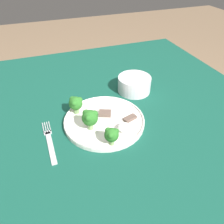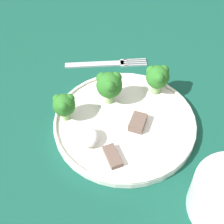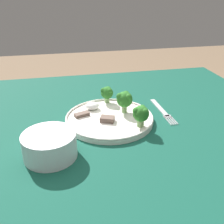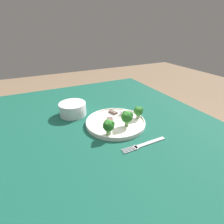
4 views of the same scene
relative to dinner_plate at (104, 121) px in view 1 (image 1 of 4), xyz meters
The scene contains 11 objects.
ground_plane 0.75m from the dinner_plate, 75.96° to the left, with size 8.00×8.00×0.00m, color #7F664C.
table 0.14m from the dinner_plate, 75.96° to the left, with size 1.17×1.08×0.74m.
dinner_plate is the anchor object (origin of this frame).
fork 0.18m from the dinner_plate, behind, with size 0.02×0.19×0.00m.
cream_bowl 0.23m from the dinner_plate, 39.99° to the left, with size 0.13×0.13×0.06m.
broccoli_floret_near_rim_left 0.12m from the dinner_plate, 97.26° to the right, with size 0.04×0.04×0.06m.
broccoli_floret_center_left 0.11m from the dinner_plate, 137.84° to the left, with size 0.05×0.05×0.06m.
broccoli_floret_back_left 0.08m from the dinner_plate, 153.78° to the right, with size 0.05×0.05×0.07m.
meat_slice_front_slice 0.08m from the dinner_plate, 18.71° to the right, with size 0.05×0.03×0.01m.
meat_slice_middle_slice 0.03m from the dinner_plate, 65.14° to the left, with size 0.05×0.04×0.02m.
sauce_dollop 0.08m from the dinner_plate, 58.01° to the right, with size 0.04×0.04×0.02m.
Camera 1 is at (-0.18, -0.61, 1.21)m, focal length 35.00 mm.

